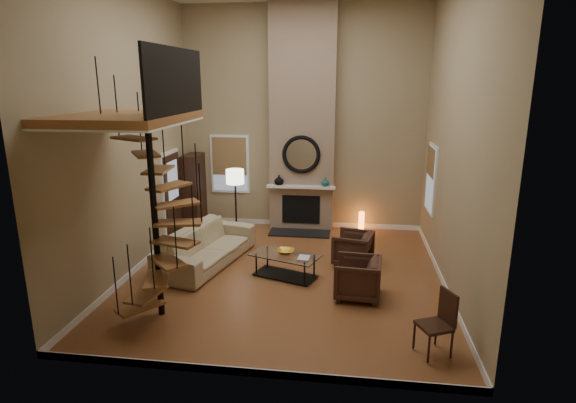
# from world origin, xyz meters

# --- Properties ---
(ground) EXTENTS (6.00, 6.50, 0.01)m
(ground) POSITION_xyz_m (0.00, 0.00, -0.01)
(ground) COLOR #9D5F32
(ground) RESTS_ON ground
(back_wall) EXTENTS (6.00, 0.02, 5.50)m
(back_wall) POSITION_xyz_m (0.00, 3.25, 2.75)
(back_wall) COLOR #9D8B65
(back_wall) RESTS_ON ground
(front_wall) EXTENTS (6.00, 0.02, 5.50)m
(front_wall) POSITION_xyz_m (0.00, -3.25, 2.75)
(front_wall) COLOR #9D8B65
(front_wall) RESTS_ON ground
(left_wall) EXTENTS (0.02, 6.50, 5.50)m
(left_wall) POSITION_xyz_m (-3.00, 0.00, 2.75)
(left_wall) COLOR #9D8B65
(left_wall) RESTS_ON ground
(right_wall) EXTENTS (0.02, 6.50, 5.50)m
(right_wall) POSITION_xyz_m (3.00, 0.00, 2.75)
(right_wall) COLOR #9D8B65
(right_wall) RESTS_ON ground
(baseboard_back) EXTENTS (6.00, 0.02, 0.12)m
(baseboard_back) POSITION_xyz_m (0.00, 3.24, 0.06)
(baseboard_back) COLOR white
(baseboard_back) RESTS_ON ground
(baseboard_front) EXTENTS (6.00, 0.02, 0.12)m
(baseboard_front) POSITION_xyz_m (0.00, -3.24, 0.06)
(baseboard_front) COLOR white
(baseboard_front) RESTS_ON ground
(baseboard_left) EXTENTS (0.02, 6.50, 0.12)m
(baseboard_left) POSITION_xyz_m (-2.99, 0.00, 0.06)
(baseboard_left) COLOR white
(baseboard_left) RESTS_ON ground
(baseboard_right) EXTENTS (0.02, 6.50, 0.12)m
(baseboard_right) POSITION_xyz_m (2.99, 0.00, 0.06)
(baseboard_right) COLOR white
(baseboard_right) RESTS_ON ground
(chimney_breast) EXTENTS (1.60, 0.38, 5.50)m
(chimney_breast) POSITION_xyz_m (0.00, 3.06, 2.75)
(chimney_breast) COLOR #8C735B
(chimney_breast) RESTS_ON ground
(hearth) EXTENTS (1.50, 0.60, 0.04)m
(hearth) POSITION_xyz_m (0.00, 2.57, 0.02)
(hearth) COLOR black
(hearth) RESTS_ON ground
(firebox) EXTENTS (0.95, 0.02, 0.72)m
(firebox) POSITION_xyz_m (0.00, 2.86, 0.55)
(firebox) COLOR black
(firebox) RESTS_ON chimney_breast
(mantel) EXTENTS (1.70, 0.18, 0.06)m
(mantel) POSITION_xyz_m (0.00, 2.78, 1.15)
(mantel) COLOR white
(mantel) RESTS_ON chimney_breast
(mirror_frame) EXTENTS (0.94, 0.10, 0.94)m
(mirror_frame) POSITION_xyz_m (0.00, 2.84, 1.95)
(mirror_frame) COLOR black
(mirror_frame) RESTS_ON chimney_breast
(mirror_disc) EXTENTS (0.80, 0.01, 0.80)m
(mirror_disc) POSITION_xyz_m (0.00, 2.85, 1.95)
(mirror_disc) COLOR white
(mirror_disc) RESTS_ON chimney_breast
(vase_left) EXTENTS (0.24, 0.24, 0.25)m
(vase_left) POSITION_xyz_m (-0.55, 2.82, 1.30)
(vase_left) COLOR black
(vase_left) RESTS_ON mantel
(vase_right) EXTENTS (0.20, 0.20, 0.21)m
(vase_right) POSITION_xyz_m (0.60, 2.82, 1.28)
(vase_right) COLOR #184C54
(vase_right) RESTS_ON mantel
(window_back) EXTENTS (1.02, 0.06, 1.52)m
(window_back) POSITION_xyz_m (-1.90, 3.22, 1.62)
(window_back) COLOR white
(window_back) RESTS_ON back_wall
(window_right) EXTENTS (0.06, 1.02, 1.52)m
(window_right) POSITION_xyz_m (2.97, 2.00, 1.63)
(window_right) COLOR white
(window_right) RESTS_ON right_wall
(entry_door) EXTENTS (0.10, 1.05, 2.16)m
(entry_door) POSITION_xyz_m (-2.95, 1.80, 1.05)
(entry_door) COLOR white
(entry_door) RESTS_ON ground
(loft) EXTENTS (1.70, 2.20, 1.09)m
(loft) POSITION_xyz_m (-2.04, -1.80, 3.24)
(loft) COLOR #9C6433
(loft) RESTS_ON left_wall
(spiral_stair) EXTENTS (1.47, 1.47, 4.06)m
(spiral_stair) POSITION_xyz_m (-1.78, -1.79, 1.78)
(spiral_stair) COLOR black
(spiral_stair) RESTS_ON ground
(hutch) EXTENTS (0.40, 0.84, 1.89)m
(hutch) POSITION_xyz_m (-2.77, 2.83, 0.95)
(hutch) COLOR black
(hutch) RESTS_ON ground
(sofa) EXTENTS (1.57, 2.76, 0.76)m
(sofa) POSITION_xyz_m (-1.70, 0.40, 0.40)
(sofa) COLOR tan
(sofa) RESTS_ON ground
(armchair_near) EXTENTS (0.91, 0.90, 0.69)m
(armchair_near) POSITION_xyz_m (1.38, 0.72, 0.35)
(armchair_near) COLOR #41271E
(armchair_near) RESTS_ON ground
(armchair_far) EXTENTS (0.86, 0.84, 0.72)m
(armchair_far) POSITION_xyz_m (1.46, -0.74, 0.35)
(armchair_far) COLOR #41271E
(armchair_far) RESTS_ON ground
(coffee_table) EXTENTS (1.45, 1.05, 0.48)m
(coffee_table) POSITION_xyz_m (0.00, -0.04, 0.28)
(coffee_table) COLOR silver
(coffee_table) RESTS_ON ground
(bowl) EXTENTS (0.34, 0.34, 0.08)m
(bowl) POSITION_xyz_m (0.00, 0.01, 0.50)
(bowl) COLOR gold
(bowl) RESTS_ON coffee_table
(book) EXTENTS (0.24, 0.30, 0.03)m
(book) POSITION_xyz_m (0.35, -0.19, 0.46)
(book) COLOR gray
(book) RESTS_ON coffee_table
(floor_lamp) EXTENTS (0.42, 0.42, 1.72)m
(floor_lamp) POSITION_xyz_m (-1.44, 1.91, 1.41)
(floor_lamp) COLOR black
(floor_lamp) RESTS_ON ground
(accent_lamp) EXTENTS (0.14, 0.14, 0.51)m
(accent_lamp) POSITION_xyz_m (1.52, 2.99, 0.25)
(accent_lamp) COLOR orange
(accent_lamp) RESTS_ON ground
(side_chair) EXTENTS (0.55, 0.54, 0.92)m
(side_chair) POSITION_xyz_m (2.49, -2.38, 0.53)
(side_chair) COLOR black
(side_chair) RESTS_ON ground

